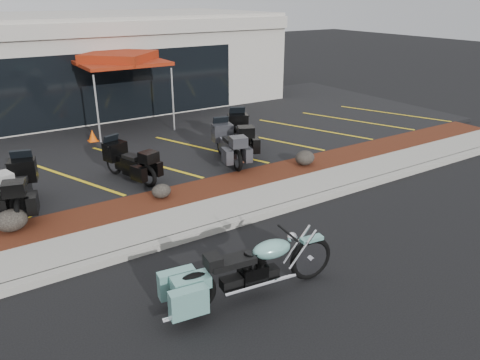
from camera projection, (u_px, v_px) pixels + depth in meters
ground at (248, 246)px, 9.58m from camera, size 90.00×90.00×0.00m
curb at (225, 225)px, 10.26m from camera, size 24.00×0.25×0.15m
sidewalk at (209, 214)px, 10.80m from camera, size 24.00×1.20×0.15m
mulch_bed at (186, 196)px, 11.74m from camera, size 24.00×1.20×0.16m
upper_lot at (115, 142)px, 15.95m from camera, size 26.00×9.60×0.15m
dealership_building at (62, 63)px, 20.12m from camera, size 18.00×8.16×4.00m
boulder_left at (11, 220)px, 9.77m from camera, size 0.67×0.56×0.47m
boulder_mid at (161, 191)px, 11.38m from camera, size 0.48×0.40×0.34m
boulder_right at (305, 158)px, 13.55m from camera, size 0.59×0.50×0.42m
hero_cruiser at (311, 253)px, 8.26m from camera, size 3.19×1.16×1.10m
touring_black_front at (25, 174)px, 11.22m from camera, size 1.34×2.26×1.23m
touring_black_mid at (113, 155)px, 12.72m from camera, size 1.33×2.09×1.14m
touring_grey at (221, 136)px, 14.26m from camera, size 1.25×2.21×1.21m
touring_black_rear at (237, 126)px, 15.16m from camera, size 1.67×2.37×1.29m
traffic_cone at (92, 135)px, 15.75m from camera, size 0.34×0.34×0.40m
popup_canopy at (119, 60)px, 16.57m from camera, size 3.44×3.44×2.72m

